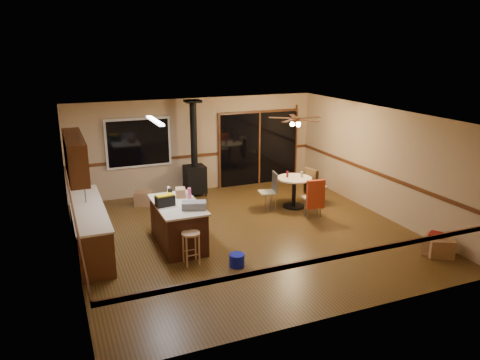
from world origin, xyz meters
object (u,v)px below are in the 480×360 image
toolbox_grey (194,205)px  chair_right (312,182)px  chair_left (271,187)px  box_under_window (144,198)px  bar_stool (191,248)px  kitchen_island (178,224)px  wood_stove (195,169)px  chair_near (315,194)px  dining_table (294,187)px  box_corner_b (440,247)px  blue_bucket (237,260)px  toolbox_black (165,201)px  box_corner_a (435,245)px

toolbox_grey → chair_right: bearing=23.8°
chair_left → box_under_window: bearing=152.5°
toolbox_grey → bar_stool: (-0.23, -0.50, -0.66)m
box_under_window → kitchen_island: bearing=-86.4°
bar_stool → wood_stove: bearing=71.9°
toolbox_grey → chair_near: (3.18, 0.70, -0.38)m
kitchen_island → dining_table: kitchen_island is taller
box_corner_b → kitchen_island: bearing=151.7°
blue_bucket → toolbox_black: bearing=127.2°
toolbox_black → bar_stool: (0.25, -0.90, -0.69)m
wood_stove → toolbox_grey: (-1.07, -3.48, 0.24)m
chair_near → box_corner_b: chair_near is taller
chair_right → box_corner_a: chair_right is taller
box_corner_b → toolbox_black: bearing=153.4°
bar_stool → box_under_window: size_ratio=1.39×
chair_left → box_corner_b: 4.17m
wood_stove → blue_bucket: wood_stove is taller
toolbox_black → chair_left: bearing=23.0°
blue_bucket → box_corner_b: (3.85, -1.11, 0.06)m
chair_right → box_corner_b: bearing=-78.3°
wood_stove → chair_left: bearing=-51.8°
blue_bucket → dining_table: (2.58, 2.52, 0.41)m
toolbox_black → wood_stove: bearing=63.2°
dining_table → chair_near: chair_near is taller
kitchen_island → box_corner_b: size_ratio=3.69×
box_corner_a → chair_near: bearing=114.7°
chair_near → chair_right: same height
chair_near → blue_bucket: bearing=-148.4°
bar_stool → chair_right: 4.40m
chair_near → box_corner_a: chair_near is taller
toolbox_black → bar_stool: size_ratio=0.59×
toolbox_grey → chair_near: size_ratio=0.68×
dining_table → chair_right: 0.52m
toolbox_black → chair_left: size_ratio=0.73×
toolbox_grey → box_corner_a: toolbox_grey is taller
blue_bucket → box_corner_a: box_corner_a is taller
kitchen_island → chair_left: (2.73, 1.23, 0.14)m
wood_stove → chair_left: 2.32m
toolbox_grey → wood_stove: bearing=72.9°
dining_table → kitchen_island: bearing=-161.0°
box_corner_b → box_under_window: bearing=132.5°
bar_stool → chair_left: (2.74, 2.17, 0.27)m
kitchen_island → blue_bucket: bearing=-61.2°
chair_left → chair_right: bearing=-3.3°
blue_bucket → box_under_window: box_under_window is taller
wood_stove → bar_stool: 4.21m
wood_stove → blue_bucket: size_ratio=8.68×
toolbox_grey → blue_bucket: (0.52, -0.94, -0.85)m
toolbox_black → box_corner_a: (4.86, -2.29, -0.83)m
kitchen_island → blue_bucket: (0.75, -1.37, -0.33)m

